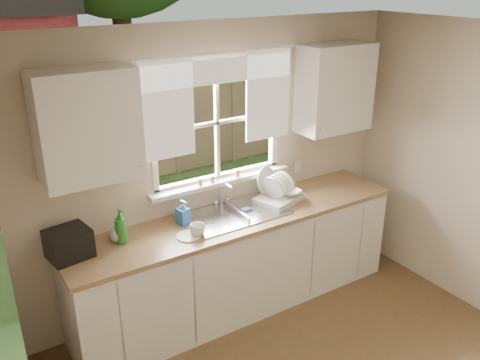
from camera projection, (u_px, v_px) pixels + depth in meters
room_walls at (403, 280)px, 2.86m from camera, size 3.62×4.02×2.50m
ceiling at (425, 50)px, 2.43m from camera, size 3.60×4.00×0.02m
window at (218, 142)px, 4.38m from camera, size 1.38×0.16×1.06m
curtains at (220, 91)px, 4.17m from camera, size 1.50×0.03×0.81m
base_cabinets at (238, 263)px, 4.53m from camera, size 3.00×0.62×0.87m
countertop at (238, 218)px, 4.36m from camera, size 3.04×0.65×0.04m
upper_cabinet_left at (87, 126)px, 3.53m from camera, size 0.70×0.33×0.80m
upper_cabinet_right at (335, 88)px, 4.67m from camera, size 0.70×0.33×0.80m
wall_outlet at (297, 167)px, 4.96m from camera, size 0.08×0.01×0.12m
sill_jars at (217, 178)px, 4.42m from camera, size 0.42×0.04×0.06m
sink at (236, 222)px, 4.40m from camera, size 0.88×0.52×0.40m
dish_rack at (277, 193)px, 4.59m from camera, size 0.47×0.41×0.30m
bowl at (290, 193)px, 4.61m from camera, size 0.22×0.22×0.05m
soap_bottle_a at (121, 226)px, 3.88m from camera, size 0.14×0.14×0.27m
soap_bottle_b at (183, 212)px, 4.17m from camera, size 0.12×0.12×0.21m
soap_bottle_c at (117, 231)px, 3.91m from camera, size 0.15×0.15×0.17m
saucer at (189, 236)px, 4.00m from camera, size 0.20×0.20×0.01m
cup at (197, 230)px, 4.01m from camera, size 0.15×0.15×0.10m
black_appliance at (69, 244)px, 3.68m from camera, size 0.33×0.30×0.22m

